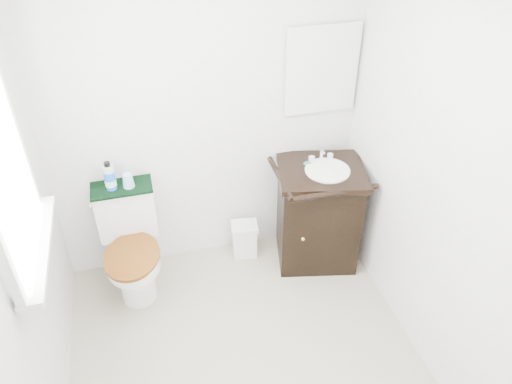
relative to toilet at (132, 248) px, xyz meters
name	(u,v)px	position (x,y,z in m)	size (l,w,h in m)	color
floor	(250,371)	(0.62, -0.97, -0.35)	(2.40, 2.40, 0.00)	#A9A188
wall_back	(205,116)	(0.62, 0.23, 0.85)	(2.40, 2.40, 0.00)	white
wall_left	(9,266)	(-0.48, -0.97, 0.85)	(2.40, 2.40, 0.00)	white
wall_right	(447,191)	(1.72, -0.97, 0.85)	(2.40, 2.40, 0.00)	white
window	(1,169)	(-0.45, -0.72, 1.20)	(0.02, 0.70, 0.90)	white
mirror	(322,70)	(1.44, 0.21, 1.10)	(0.50, 0.02, 0.60)	silver
toilet	(132,248)	(0.00, 0.00, 0.00)	(0.44, 0.65, 0.78)	white
vanity	(318,213)	(1.39, -0.07, 0.09)	(0.72, 0.65, 0.92)	black
trash_bin	(245,239)	(0.85, 0.10, -0.19)	(0.23, 0.19, 0.30)	white
towel	(121,187)	(0.00, 0.12, 0.45)	(0.42, 0.22, 0.02)	black
mouthwash_bottle	(110,177)	(-0.06, 0.11, 0.55)	(0.07, 0.07, 0.21)	blue
cup	(128,180)	(0.05, 0.11, 0.50)	(0.08, 0.08, 0.10)	#9BCFFE
soap_bar	(308,163)	(1.32, 0.03, 0.49)	(0.07, 0.05, 0.02)	#166C61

